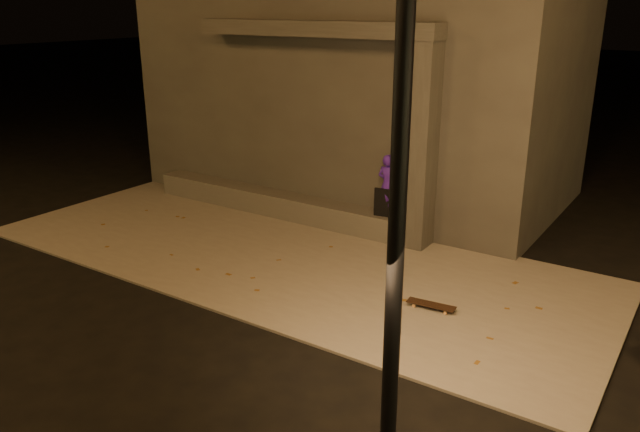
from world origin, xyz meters
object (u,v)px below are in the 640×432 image
Objects in this scene: skateboarder at (388,185)px; skateboard at (431,305)px; column at (419,147)px; backpack at (386,205)px; street_lamp_0 at (403,68)px.

skateboard is at bearing 137.35° from skateboarder.
column is 3.10m from skateboard.
skateboarder is 0.39m from backpack.
skateboard is at bearing -59.01° from column.
skateboarder is at bearing 125.00° from skateboard.
skateboarder is at bearing 180.00° from column.
street_lamp_0 is (1.11, -3.48, 3.68)m from skateboard.
skateboard is 0.11× the size of street_lamp_0.
backpack is 7.15m from street_lamp_0.
street_lamp_0 is (2.43, -5.69, 1.94)m from column.
street_lamp_0 reaches higher than backpack.
street_lamp_0 reaches higher than skateboard.
skateboarder is 0.17× the size of street_lamp_0.
street_lamp_0 is at bearing 124.47° from skateboarder.
column is 6.79× the size of backpack.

